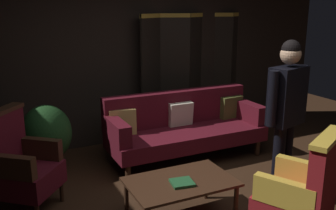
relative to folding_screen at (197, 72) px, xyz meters
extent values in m
cube|color=black|center=(-1.26, 0.10, 0.41)|extent=(7.20, 0.10, 2.80)
cube|color=black|center=(-0.83, -0.09, -0.04)|extent=(0.41, 0.26, 1.90)
cube|color=gold|center=(-0.83, -0.09, 0.88)|extent=(0.42, 0.27, 0.06)
cube|color=black|center=(-0.41, -0.04, -0.04)|extent=(0.45, 0.17, 1.90)
cube|color=gold|center=(-0.41, -0.04, 0.88)|extent=(0.45, 0.18, 0.06)
cube|color=black|center=(0.00, 0.00, -0.04)|extent=(0.41, 0.26, 1.90)
cube|color=gold|center=(0.00, 0.00, 0.88)|extent=(0.42, 0.27, 0.06)
cube|color=black|center=(0.42, 0.04, -0.04)|extent=(0.44, 0.18, 1.90)
cube|color=gold|center=(0.42, 0.04, 0.88)|extent=(0.45, 0.19, 0.06)
cube|color=black|center=(0.83, 0.08, -0.04)|extent=(0.41, 0.27, 1.90)
cube|color=gold|center=(0.83, 0.08, 0.88)|extent=(0.41, 0.28, 0.06)
cylinder|color=#382114|center=(-1.66, -1.30, -0.88)|extent=(0.07, 0.07, 0.22)
cylinder|color=#382114|center=(0.24, -1.30, -0.88)|extent=(0.07, 0.07, 0.22)
cylinder|color=#382114|center=(-1.66, -0.70, -0.88)|extent=(0.07, 0.07, 0.22)
cylinder|color=#382114|center=(0.24, -0.70, -0.88)|extent=(0.07, 0.07, 0.22)
cube|color=#4C0F19|center=(-0.71, -1.00, -0.67)|extent=(2.10, 0.76, 0.20)
cube|color=#4C0F19|center=(-0.71, -0.69, -0.34)|extent=(2.10, 0.18, 0.46)
cube|color=#4C0F19|center=(-1.69, -1.00, -0.44)|extent=(0.16, 0.68, 0.26)
cube|color=#4C0F19|center=(0.27, -1.00, -0.44)|extent=(0.16, 0.68, 0.26)
cube|color=tan|center=(-1.54, -0.80, -0.42)|extent=(0.36, 0.20, 0.35)
cube|color=beige|center=(-0.71, -0.80, -0.42)|extent=(0.34, 0.14, 0.35)
cube|color=#4C5123|center=(0.12, -0.80, -0.42)|extent=(0.35, 0.16, 0.34)
cylinder|color=#382114|center=(-1.04, -2.58, -0.79)|extent=(0.04, 0.04, 0.39)
cylinder|color=#382114|center=(-1.94, -2.04, -0.79)|extent=(0.04, 0.04, 0.39)
cylinder|color=#382114|center=(-1.04, -2.04, -0.79)|extent=(0.04, 0.04, 0.39)
cube|color=#382114|center=(-1.49, -2.31, -0.58)|extent=(1.00, 0.64, 0.03)
cube|color=maroon|center=(-0.79, -3.03, -0.65)|extent=(0.76, 0.76, 0.24)
cube|color=maroon|center=(-0.68, -3.24, -0.26)|extent=(0.55, 0.36, 0.54)
cube|color=gold|center=(-0.68, -3.24, 0.03)|extent=(0.59, 0.39, 0.04)
cube|color=gold|center=(-0.57, -2.92, -0.42)|extent=(0.31, 0.49, 0.22)
cube|color=gold|center=(-1.00, -3.14, -0.42)|extent=(0.31, 0.49, 0.22)
cylinder|color=#382114|center=(-2.45, -1.42, -0.88)|extent=(0.04, 0.04, 0.22)
cylinder|color=#382114|center=(-2.81, -1.13, -0.88)|extent=(0.04, 0.04, 0.22)
cube|color=#4C0F19|center=(-2.77, -1.46, -0.65)|extent=(0.79, 0.79, 0.24)
cube|color=#4C0F19|center=(-2.95, -1.31, -0.26)|extent=(0.45, 0.51, 0.54)
cube|color=#382114|center=(-2.95, -1.31, 0.03)|extent=(0.48, 0.55, 0.04)
cube|color=#382114|center=(-2.93, -1.64, -0.42)|extent=(0.44, 0.39, 0.22)
cube|color=#382114|center=(-2.62, -1.27, -0.42)|extent=(0.44, 0.39, 0.22)
cylinder|color=black|center=(-0.30, -2.41, -0.56)|extent=(0.12, 0.12, 0.86)
cylinder|color=black|center=(-0.44, -2.45, -0.56)|extent=(0.12, 0.12, 0.86)
cube|color=maroon|center=(-0.37, -2.43, -0.09)|extent=(0.35, 0.24, 0.09)
cube|color=black|center=(-0.37, -2.43, 0.16)|extent=(0.44, 0.31, 0.58)
cube|color=white|center=(-0.40, -2.32, 0.19)|extent=(0.14, 0.05, 0.41)
cube|color=maroon|center=(-0.40, -2.32, 0.42)|extent=(0.09, 0.04, 0.04)
cylinder|color=black|center=(-0.13, -2.37, 0.17)|extent=(0.09, 0.09, 0.54)
cylinder|color=black|center=(-0.61, -2.49, 0.17)|extent=(0.09, 0.09, 0.54)
sphere|color=tan|center=(-0.37, -2.43, 0.57)|extent=(0.20, 0.20, 0.20)
sphere|color=black|center=(-0.37, -2.43, 0.62)|extent=(0.18, 0.18, 0.18)
cylinder|color=brown|center=(-2.47, -0.73, -0.85)|extent=(0.28, 0.28, 0.28)
ellipsoid|color=#193D19|center=(-2.47, -0.73, -0.44)|extent=(0.59, 0.59, 0.68)
cube|color=#1E4C28|center=(-1.51, -2.37, -0.55)|extent=(0.23, 0.22, 0.03)
camera|label=1|loc=(-3.02, -5.20, 1.04)|focal=40.55mm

